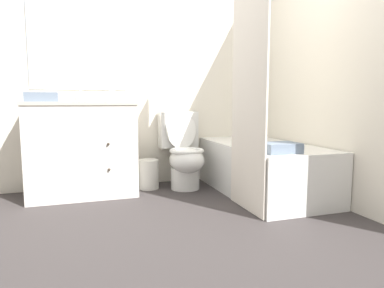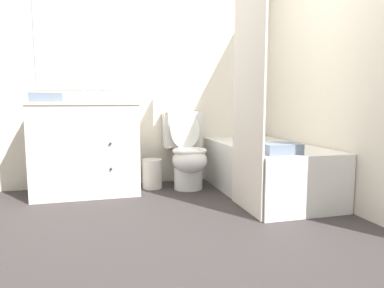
{
  "view_description": "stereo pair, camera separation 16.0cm",
  "coord_description": "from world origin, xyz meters",
  "px_view_note": "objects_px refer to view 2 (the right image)",
  "views": [
    {
      "loc": [
        -0.81,
        -1.98,
        0.9
      ],
      "look_at": [
        0.1,
        0.77,
        0.54
      ],
      "focal_mm": 32.0,
      "sensor_mm": 36.0,
      "label": 1
    },
    {
      "loc": [
        -0.66,
        -2.03,
        0.9
      ],
      "look_at": [
        0.1,
        0.77,
        0.54
      ],
      "focal_mm": 32.0,
      "sensor_mm": 36.0,
      "label": 2
    }
  ],
  "objects_px": {
    "wastebasket": "(152,174)",
    "hand_towel_folded": "(46,97)",
    "bathtub": "(266,169)",
    "bath_towel_folded": "(280,148)",
    "sink_faucet": "(85,98)",
    "toilet": "(187,153)",
    "vanity_cabinet": "(86,147)",
    "tissue_box": "(116,97)"
  },
  "relations": [
    {
      "from": "wastebasket",
      "to": "hand_towel_folded",
      "type": "xyz_separation_m",
      "value": [
        -0.97,
        -0.15,
        0.79
      ]
    },
    {
      "from": "bathtub",
      "to": "bath_towel_folded",
      "type": "xyz_separation_m",
      "value": [
        -0.17,
        -0.56,
        0.28
      ]
    },
    {
      "from": "sink_faucet",
      "to": "bathtub",
      "type": "bearing_deg",
      "value": -21.77
    },
    {
      "from": "wastebasket",
      "to": "hand_towel_folded",
      "type": "relative_size",
      "value": 1.11
    },
    {
      "from": "bathtub",
      "to": "sink_faucet",
      "type": "bearing_deg",
      "value": 158.23
    },
    {
      "from": "sink_faucet",
      "to": "toilet",
      "type": "distance_m",
      "value": 1.17
    },
    {
      "from": "vanity_cabinet",
      "to": "hand_towel_folded",
      "type": "distance_m",
      "value": 0.59
    },
    {
      "from": "vanity_cabinet",
      "to": "wastebasket",
      "type": "bearing_deg",
      "value": 2.47
    },
    {
      "from": "hand_towel_folded",
      "to": "bath_towel_folded",
      "type": "height_order",
      "value": "hand_towel_folded"
    },
    {
      "from": "vanity_cabinet",
      "to": "hand_towel_folded",
      "type": "bearing_deg",
      "value": -159.14
    },
    {
      "from": "vanity_cabinet",
      "to": "wastebasket",
      "type": "relative_size",
      "value": 3.3
    },
    {
      "from": "toilet",
      "to": "tissue_box",
      "type": "height_order",
      "value": "tissue_box"
    },
    {
      "from": "bathtub",
      "to": "tissue_box",
      "type": "bearing_deg",
      "value": 160.18
    },
    {
      "from": "toilet",
      "to": "wastebasket",
      "type": "bearing_deg",
      "value": 169.64
    },
    {
      "from": "hand_towel_folded",
      "to": "sink_faucet",
      "type": "bearing_deg",
      "value": 44.19
    },
    {
      "from": "wastebasket",
      "to": "vanity_cabinet",
      "type": "bearing_deg",
      "value": -177.53
    },
    {
      "from": "sink_faucet",
      "to": "hand_towel_folded",
      "type": "distance_m",
      "value": 0.45
    },
    {
      "from": "vanity_cabinet",
      "to": "bath_towel_folded",
      "type": "distance_m",
      "value": 1.83
    },
    {
      "from": "vanity_cabinet",
      "to": "bath_towel_folded",
      "type": "bearing_deg",
      "value": -34.42
    },
    {
      "from": "tissue_box",
      "to": "vanity_cabinet",
      "type": "bearing_deg",
      "value": -176.22
    },
    {
      "from": "toilet",
      "to": "tissue_box",
      "type": "xyz_separation_m",
      "value": [
        -0.7,
        0.06,
        0.57
      ]
    },
    {
      "from": "sink_faucet",
      "to": "wastebasket",
      "type": "distance_m",
      "value": 1.02
    },
    {
      "from": "toilet",
      "to": "bathtub",
      "type": "distance_m",
      "value": 0.82
    },
    {
      "from": "bath_towel_folded",
      "to": "hand_towel_folded",
      "type": "bearing_deg",
      "value": 153.57
    },
    {
      "from": "vanity_cabinet",
      "to": "tissue_box",
      "type": "height_order",
      "value": "tissue_box"
    },
    {
      "from": "bathtub",
      "to": "toilet",
      "type": "bearing_deg",
      "value": 146.96
    },
    {
      "from": "sink_faucet",
      "to": "tissue_box",
      "type": "height_order",
      "value": "sink_faucet"
    },
    {
      "from": "toilet",
      "to": "tissue_box",
      "type": "relative_size",
      "value": 5.78
    },
    {
      "from": "vanity_cabinet",
      "to": "bath_towel_folded",
      "type": "height_order",
      "value": "vanity_cabinet"
    },
    {
      "from": "vanity_cabinet",
      "to": "toilet",
      "type": "relative_size",
      "value": 1.22
    },
    {
      "from": "bath_towel_folded",
      "to": "toilet",
      "type": "bearing_deg",
      "value": 117.1
    },
    {
      "from": "bathtub",
      "to": "tissue_box",
      "type": "distance_m",
      "value": 1.63
    },
    {
      "from": "bathtub",
      "to": "bath_towel_folded",
      "type": "distance_m",
      "value": 0.65
    },
    {
      "from": "vanity_cabinet",
      "to": "tissue_box",
      "type": "relative_size",
      "value": 7.04
    },
    {
      "from": "toilet",
      "to": "wastebasket",
      "type": "xyz_separation_m",
      "value": [
        -0.36,
        0.07,
        -0.22
      ]
    },
    {
      "from": "toilet",
      "to": "hand_towel_folded",
      "type": "relative_size",
      "value": 3.02
    },
    {
      "from": "sink_faucet",
      "to": "toilet",
      "type": "relative_size",
      "value": 0.17
    },
    {
      "from": "toilet",
      "to": "wastebasket",
      "type": "distance_m",
      "value": 0.42
    },
    {
      "from": "vanity_cabinet",
      "to": "bathtub",
      "type": "relative_size",
      "value": 0.66
    },
    {
      "from": "toilet",
      "to": "sink_faucet",
      "type": "bearing_deg",
      "value": 167.1
    },
    {
      "from": "wastebasket",
      "to": "toilet",
      "type": "bearing_deg",
      "value": -10.36
    },
    {
      "from": "sink_faucet",
      "to": "tissue_box",
      "type": "bearing_deg",
      "value": -30.16
    }
  ]
}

